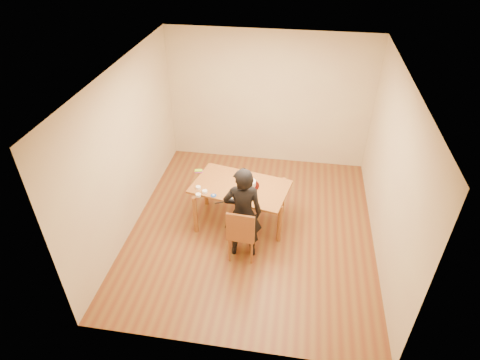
# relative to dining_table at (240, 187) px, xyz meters

# --- Properties ---
(room_shell) EXTENTS (4.00, 4.50, 2.70)m
(room_shell) POSITION_rel_dining_table_xyz_m (0.22, 0.19, 0.62)
(room_shell) COLOR brown
(room_shell) RESTS_ON ground
(dining_table) EXTENTS (1.68, 1.20, 0.04)m
(dining_table) POSITION_rel_dining_table_xyz_m (0.00, 0.00, 0.00)
(dining_table) COLOR brown
(dining_table) RESTS_ON floor
(dining_chair) EXTENTS (0.42, 0.42, 0.04)m
(dining_chair) POSITION_rel_dining_table_xyz_m (0.15, -0.78, -0.28)
(dining_chair) COLOR brown
(dining_chair) RESTS_ON floor
(cake_plate) EXTENTS (0.32, 0.32, 0.02)m
(cake_plate) POSITION_rel_dining_table_xyz_m (0.14, 0.01, 0.03)
(cake_plate) COLOR red
(cake_plate) RESTS_ON dining_table
(cake) EXTENTS (0.21, 0.21, 0.07)m
(cake) POSITION_rel_dining_table_xyz_m (0.14, 0.01, 0.08)
(cake) COLOR white
(cake) RESTS_ON cake_plate
(frosting_dome) EXTENTS (0.21, 0.21, 0.03)m
(frosting_dome) POSITION_rel_dining_table_xyz_m (0.14, 0.01, 0.12)
(frosting_dome) COLOR white
(frosting_dome) RESTS_ON cake
(frosting_tub) EXTENTS (0.08, 0.08, 0.07)m
(frosting_tub) POSITION_rel_dining_table_xyz_m (-0.11, -0.41, 0.05)
(frosting_tub) COLOR white
(frosting_tub) RESTS_ON dining_table
(frosting_lid) EXTENTS (0.09, 0.09, 0.01)m
(frosting_lid) POSITION_rel_dining_table_xyz_m (-0.38, -0.33, 0.02)
(frosting_lid) COLOR #173C96
(frosting_lid) RESTS_ON dining_table
(frosting_dollop) EXTENTS (0.04, 0.04, 0.02)m
(frosting_dollop) POSITION_rel_dining_table_xyz_m (-0.38, -0.33, 0.04)
(frosting_dollop) COLOR white
(frosting_dollop) RESTS_ON frosting_lid
(ramekin_green) EXTENTS (0.08, 0.08, 0.04)m
(ramekin_green) POSITION_rel_dining_table_xyz_m (-0.61, -0.37, 0.04)
(ramekin_green) COLOR white
(ramekin_green) RESTS_ON dining_table
(ramekin_yellow) EXTENTS (0.08, 0.08, 0.04)m
(ramekin_yellow) POSITION_rel_dining_table_xyz_m (-0.66, -0.18, 0.04)
(ramekin_yellow) COLOR white
(ramekin_yellow) RESTS_ON dining_table
(ramekin_multi) EXTENTS (0.08, 0.08, 0.04)m
(ramekin_multi) POSITION_rel_dining_table_xyz_m (-0.53, -0.27, 0.04)
(ramekin_multi) COLOR white
(ramekin_multi) RESTS_ON dining_table
(candy_box_pink) EXTENTS (0.14, 0.09, 0.02)m
(candy_box_pink) POSITION_rel_dining_table_xyz_m (-0.77, 0.28, 0.03)
(candy_box_pink) COLOR #DA33B1
(candy_box_pink) RESTS_ON dining_table
(candy_box_green) EXTENTS (0.14, 0.09, 0.02)m
(candy_box_green) POSITION_rel_dining_table_xyz_m (-0.77, 0.29, 0.05)
(candy_box_green) COLOR green
(candy_box_green) RESTS_ON candy_box_pink
(spatula) EXTENTS (0.17, 0.09, 0.01)m
(spatula) POSITION_rel_dining_table_xyz_m (-0.24, -0.49, 0.02)
(spatula) COLOR black
(spatula) RESTS_ON dining_table
(person) EXTENTS (0.62, 0.45, 1.58)m
(person) POSITION_rel_dining_table_xyz_m (0.15, -0.73, 0.06)
(person) COLOR black
(person) RESTS_ON floor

